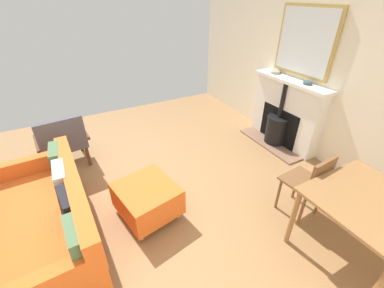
# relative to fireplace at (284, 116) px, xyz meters

# --- Properties ---
(ground_plane) EXTENTS (5.78, 5.56, 0.01)m
(ground_plane) POSITION_rel_fireplace_xyz_m (2.68, 0.08, -0.50)
(ground_plane) COLOR olive
(wall_left) EXTENTS (0.12, 5.56, 2.73)m
(wall_left) POSITION_rel_fireplace_xyz_m (-0.21, 0.08, 0.87)
(wall_left) COLOR silver
(wall_left) RESTS_ON ground
(fireplace) EXTENTS (0.53, 1.37, 1.11)m
(fireplace) POSITION_rel_fireplace_xyz_m (0.00, 0.00, 0.00)
(fireplace) COLOR brown
(fireplace) RESTS_ON ground
(mirror_over_mantel) EXTENTS (0.04, 0.99, 0.96)m
(mirror_over_mantel) POSITION_rel_fireplace_xyz_m (-0.12, -0.00, 1.16)
(mirror_over_mantel) COLOR tan
(mantel_bowl_near) EXTENTS (0.16, 0.16, 0.04)m
(mantel_bowl_near) POSITION_rel_fireplace_xyz_m (-0.03, -0.38, 0.64)
(mantel_bowl_near) COLOR #9E9384
(mantel_bowl_near) RESTS_ON fireplace
(mantel_bowl_far) EXTENTS (0.13, 0.13, 0.04)m
(mantel_bowl_far) POSITION_rel_fireplace_xyz_m (-0.03, 0.27, 0.64)
(mantel_bowl_far) COLOR #334C56
(mantel_bowl_far) RESTS_ON fireplace
(sofa) EXTENTS (0.92, 1.82, 0.75)m
(sofa) POSITION_rel_fireplace_xyz_m (3.55, 0.42, -0.15)
(sofa) COLOR #B2B2B7
(sofa) RESTS_ON ground
(ottoman) EXTENTS (0.72, 0.75, 0.42)m
(ottoman) POSITION_rel_fireplace_xyz_m (2.59, 0.53, -0.24)
(ottoman) COLOR #B2B2B7
(ottoman) RESTS_ON ground
(armchair_accent) EXTENTS (0.73, 0.64, 0.84)m
(armchair_accent) POSITION_rel_fireplace_xyz_m (3.32, -0.95, -0.03)
(armchair_accent) COLOR #4C3321
(armchair_accent) RESTS_ON ground
(dining_table) EXTENTS (0.95, 0.90, 0.73)m
(dining_table) POSITION_rel_fireplace_xyz_m (1.02, 1.97, 0.15)
(dining_table) COLOR olive
(dining_table) RESTS_ON ground
(dining_chair_near_fireplace) EXTENTS (0.43, 0.43, 0.83)m
(dining_chair_near_fireplace) POSITION_rel_fireplace_xyz_m (1.01, 1.38, 0.01)
(dining_chair_near_fireplace) COLOR brown
(dining_chair_near_fireplace) RESTS_ON ground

